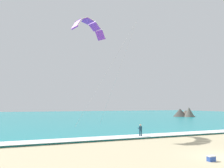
% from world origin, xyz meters
% --- Properties ---
extents(sea, '(200.00, 120.00, 0.20)m').
position_xyz_m(sea, '(0.00, 71.04, 0.10)').
color(sea, teal).
rests_on(sea, ground).
extents(surf_foam, '(200.00, 2.64, 0.04)m').
position_xyz_m(surf_foam, '(0.00, 12.04, 0.22)').
color(surf_foam, white).
rests_on(surf_foam, sea).
extents(surfboard, '(0.77, 1.47, 0.09)m').
position_xyz_m(surfboard, '(-0.98, 11.76, 0.03)').
color(surfboard, '#239EC6').
rests_on(surfboard, ground).
extents(kitesurfer, '(0.61, 0.60, 1.69)m').
position_xyz_m(kitesurfer, '(-0.98, 11.78, 0.94)').
color(kitesurfer, '#143347').
rests_on(kitesurfer, ground).
extents(kite_primary, '(7.76, 8.69, 15.74)m').
position_xyz_m(kite_primary, '(-5.83, 18.41, 15.89)').
color(kite_primary, purple).
extents(headland_right, '(8.21, 7.84, 3.36)m').
position_xyz_m(headland_right, '(36.95, 48.77, 1.32)').
color(headland_right, '#47423D').
rests_on(headland_right, ground).
extents(cooler_box, '(0.58, 0.38, 0.40)m').
position_xyz_m(cooler_box, '(-2.00, -0.47, 0.20)').
color(cooler_box, '#2D51B2').
rests_on(cooler_box, ground).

